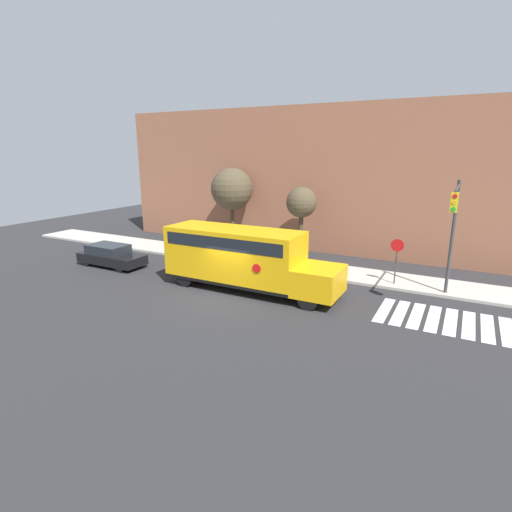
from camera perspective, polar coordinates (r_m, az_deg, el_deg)
ground_plane at (r=20.40m, az=-4.17°, el=-5.84°), size 60.00×60.00×0.00m
sidewalk_strip at (r=25.82m, az=3.52°, el=-1.21°), size 44.00×3.00×0.15m
building_backdrop at (r=30.93m, az=8.79°, el=10.84°), size 32.00×4.00×10.29m
crosswalk_stripes at (r=19.47m, az=25.02°, el=-8.27°), size 5.40×3.20×0.01m
school_bus at (r=20.98m, az=-2.05°, el=0.00°), size 9.51×2.57×3.23m
parked_car at (r=27.19m, az=-20.04°, el=0.07°), size 4.51×1.78×1.38m
stop_sign at (r=22.68m, az=19.43°, el=0.07°), size 0.68×0.10×2.65m
traffic_light at (r=20.73m, az=26.34°, el=4.11°), size 0.28×3.71×5.85m
tree_near_sidewalk at (r=30.00m, az=-3.47°, el=9.49°), size 3.11×3.11×6.00m
tree_far_sidewalk at (r=27.51m, az=6.51°, el=7.47°), size 2.09×2.09×4.84m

